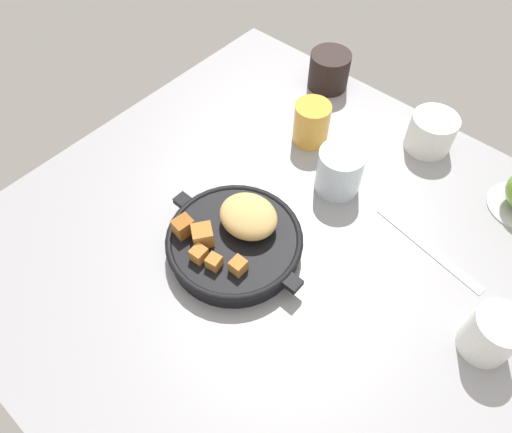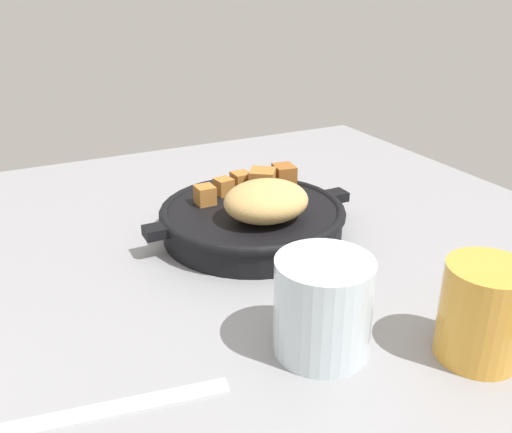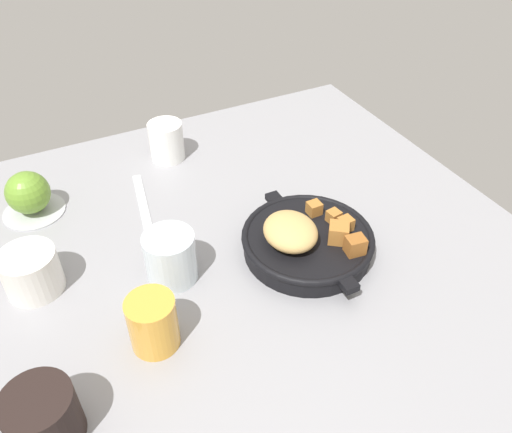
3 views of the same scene
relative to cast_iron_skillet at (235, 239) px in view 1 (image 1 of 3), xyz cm
name	(u,v)px [view 1 (image 1 of 3)]	position (x,y,z in cm)	size (l,w,h in cm)	color
ground_plane	(284,251)	(6.04, 5.48, -3.97)	(93.41, 89.87, 2.40)	gray
cast_iron_skillet	(235,239)	(0.00, 0.00, 0.00)	(26.60, 22.31, 8.05)	black
butter_knife	(428,248)	(24.15, 21.07, -2.59)	(21.25, 1.60, 0.36)	silver
white_creamer_pitcher	(492,334)	(38.23, 11.19, 1.32)	(7.16, 7.16, 8.18)	white
ceramic_mug_white	(431,132)	(11.91, 42.18, 0.83)	(8.78, 8.78, 7.19)	silver
coffee_mug_dark	(329,70)	(-13.80, 44.44, 1.13)	(8.62, 8.62, 7.79)	black
juice_glass_amber	(311,123)	(-6.48, 28.57, 1.43)	(6.93, 6.93, 8.40)	gold
water_glass_short	(339,171)	(4.68, 22.08, 1.47)	(8.16, 8.16, 8.48)	silver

